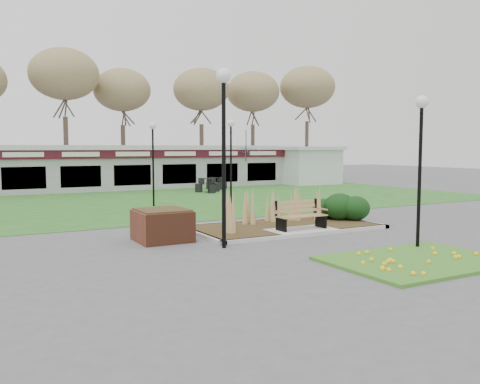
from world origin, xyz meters
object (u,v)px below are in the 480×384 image
lamp_post_mid_right (231,143)px  service_hut (310,165)px  bistro_set_c (209,188)px  bistro_set_d (217,185)px  park_bench (300,215)px  food_pavilion (126,167)px  lamp_post_mid_left (153,145)px  lamp_post_near_left (224,118)px  brick_planter (162,225)px  patio_umbrella (246,161)px  lamp_post_near_right (421,138)px

lamp_post_mid_right → service_hut: bearing=38.8°
bistro_set_c → bistro_set_d: bearing=51.3°
park_bench → bistro_set_c: park_bench is taller
food_pavilion → lamp_post_mid_right: size_ratio=6.02×
lamp_post_mid_left → bistro_set_d: 10.43m
service_hut → lamp_post_mid_left: 17.43m
lamp_post_near_left → brick_planter: bearing=122.0°
lamp_post_near_left → lamp_post_mid_left: (1.58, 10.38, -0.69)m
park_bench → patio_umbrella: 19.51m
bistro_set_d → lamp_post_mid_left: bearing=-133.3°
park_bench → bistro_set_c: size_ratio=1.07×
lamp_post_near_left → lamp_post_mid_right: (5.20, 9.50, -0.57)m
service_hut → lamp_post_mid_right: size_ratio=1.08×
bistro_set_c → bistro_set_d: 2.47m
park_bench → lamp_post_near_left: (-3.28, -1.05, 2.95)m
lamp_post_mid_right → bistro_set_d: (3.31, 8.24, -2.70)m
food_pavilion → lamp_post_near_right: (1.22, -23.46, 1.53)m
service_hut → lamp_post_near_left: lamp_post_near_left is taller
service_hut → bistro_set_d: 8.42m
service_hut → bistro_set_c: 10.32m
park_bench → service_hut: 22.32m
lamp_post_mid_right → lamp_post_near_right: bearing=-93.3°
lamp_post_mid_left → lamp_post_mid_right: (3.63, -0.88, 0.12)m
food_pavilion → bistro_set_d: (5.23, -3.02, -1.20)m
brick_planter → park_bench: bearing=-9.7°
lamp_post_mid_left → food_pavilion: bearing=80.7°
brick_planter → bistro_set_c: bearing=60.0°
brick_planter → service_hut: 24.71m
brick_planter → service_hut: (17.90, 17.00, 0.97)m
lamp_post_mid_left → lamp_post_mid_right: bearing=-13.7°
lamp_post_near_right → lamp_post_mid_right: size_ratio=1.01×
lamp_post_mid_right → patio_umbrella: size_ratio=1.39×
food_pavilion → service_hut: (13.50, -1.96, -0.03)m
park_bench → lamp_post_mid_right: bearing=77.2°
lamp_post_mid_right → bistro_set_c: bearing=74.4°
brick_planter → lamp_post_mid_right: bearing=50.6°
lamp_post_mid_left → lamp_post_mid_right: 3.73m
brick_planter → patio_umbrella: (12.40, 17.00, 1.34)m
food_pavilion → lamp_post_mid_left: 10.61m
bistro_set_d → patio_umbrella: size_ratio=0.48×
bistro_set_c → park_bench: bearing=-104.0°
lamp_post_near_right → lamp_post_mid_left: (-2.92, 13.08, -0.15)m
service_hut → lamp_post_mid_right: lamp_post_mid_right is taller
service_hut → bistro_set_c: bearing=-163.1°
service_hut → park_bench: bearing=-127.3°
lamp_post_near_right → patio_umbrella: 22.57m
lamp_post_near_left → patio_umbrella: bearing=59.0°
food_pavilion → lamp_post_near_left: size_ratio=5.06×
lamp_post_mid_right → brick_planter: bearing=-129.4°
bistro_set_c → bistro_set_d: size_ratio=1.13×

